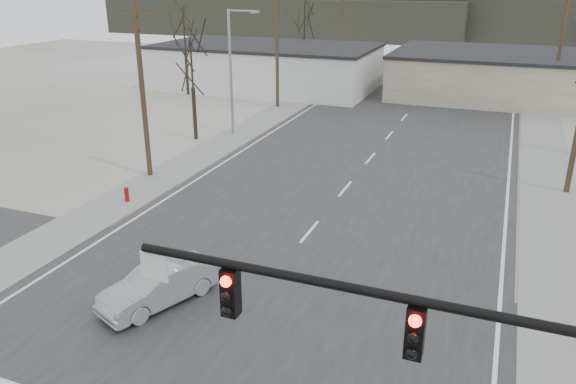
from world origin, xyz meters
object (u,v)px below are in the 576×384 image
sedan_crossing (159,284)px  car_far_b (435,61)px  fire_hydrant (127,194)px  car_far_a (457,91)px

sedan_crossing → car_far_b: bearing=111.1°
car_far_b → fire_hydrant: bearing=-83.9°
fire_hydrant → car_far_b: car_far_b is taller
car_far_a → sedan_crossing: bearing=72.8°
fire_hydrant → sedan_crossing: bearing=-47.2°
car_far_b → car_far_a: bearing=-60.8°
car_far_a → car_far_b: bearing=-84.7°
sedan_crossing → car_far_a: sedan_crossing is taller
fire_hydrant → car_far_b: size_ratio=0.19×
fire_hydrant → sedan_crossing: (7.12, -7.68, 0.33)m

